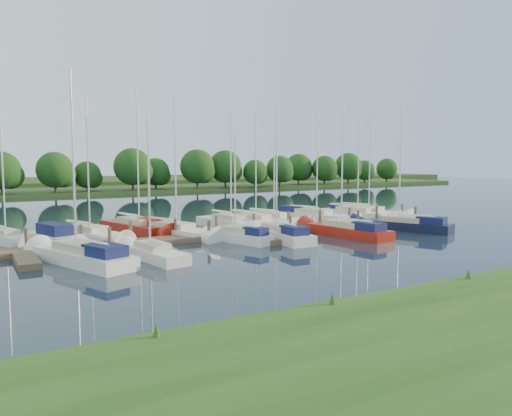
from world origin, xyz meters
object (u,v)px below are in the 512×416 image
motorboat (56,239)px  sailboat_n_0 (4,239)px  dock (248,235)px  sailboat_s_2 (239,238)px  sailboat_n_5 (229,225)px

motorboat → sailboat_n_0: bearing=-54.2°
dock → sailboat_s_2: 2.29m
motorboat → sailboat_n_5: size_ratio=0.58×
sailboat_n_5 → sailboat_s_2: 7.75m
dock → sailboat_s_2: size_ratio=4.74×
motorboat → sailboat_s_2: sailboat_s_2 is taller
sailboat_s_2 → sailboat_n_5: bearing=50.5°
dock → sailboat_n_5: size_ratio=3.71×
dock → motorboat: bearing=161.3°
sailboat_n_0 → sailboat_s_2: (14.91, -8.51, 0.06)m
dock → sailboat_n_5: bearing=77.0°
sailboat_n_0 → sailboat_s_2: bearing=128.4°
dock → motorboat: size_ratio=6.37×
sailboat_n_0 → sailboat_s_2: sailboat_n_0 is taller
motorboat → sailboat_n_5: 14.67m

